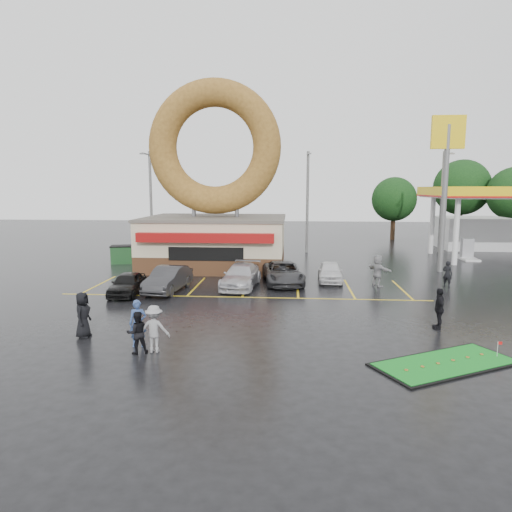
# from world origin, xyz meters

# --- Properties ---
(ground) EXTENTS (120.00, 120.00, 0.00)m
(ground) POSITION_xyz_m (0.00, 0.00, 0.00)
(ground) COLOR black
(ground) RESTS_ON ground
(donut_shop) EXTENTS (10.20, 8.70, 13.50)m
(donut_shop) POSITION_xyz_m (-3.00, 12.97, 4.46)
(donut_shop) COLOR #472B19
(donut_shop) RESTS_ON ground
(gas_station) EXTENTS (12.30, 13.65, 5.90)m
(gas_station) POSITION_xyz_m (20.00, 20.94, 3.70)
(gas_station) COLOR silver
(gas_station) RESTS_ON ground
(shell_sign) EXTENTS (2.20, 0.36, 10.60)m
(shell_sign) POSITION_xyz_m (13.00, 12.00, 7.38)
(shell_sign) COLOR slate
(shell_sign) RESTS_ON ground
(streetlight_left) EXTENTS (0.40, 2.21, 9.00)m
(streetlight_left) POSITION_xyz_m (-10.00, 19.92, 4.78)
(streetlight_left) COLOR slate
(streetlight_left) RESTS_ON ground
(streetlight_mid) EXTENTS (0.40, 2.21, 9.00)m
(streetlight_mid) POSITION_xyz_m (4.00, 20.92, 4.78)
(streetlight_mid) COLOR slate
(streetlight_mid) RESTS_ON ground
(streetlight_right) EXTENTS (0.40, 2.21, 9.00)m
(streetlight_right) POSITION_xyz_m (16.00, 21.92, 4.78)
(streetlight_right) COLOR slate
(streetlight_right) RESTS_ON ground
(tree_far_c) EXTENTS (6.30, 6.30, 9.00)m
(tree_far_c) POSITION_xyz_m (22.00, 34.00, 5.84)
(tree_far_c) COLOR #332114
(tree_far_c) RESTS_ON ground
(tree_far_d) EXTENTS (4.90, 4.90, 7.00)m
(tree_far_d) POSITION_xyz_m (14.00, 32.00, 4.53)
(tree_far_d) COLOR #332114
(tree_far_d) RESTS_ON ground
(car_black) EXTENTS (1.66, 3.71, 1.24)m
(car_black) POSITION_xyz_m (-6.32, 3.50, 0.62)
(car_black) COLOR black
(car_black) RESTS_ON ground
(car_dgrey) EXTENTS (2.01, 4.42, 1.41)m
(car_dgrey) POSITION_xyz_m (-4.32, 4.47, 0.70)
(car_dgrey) COLOR #2C2C2F
(car_dgrey) RESTS_ON ground
(car_silver) EXTENTS (2.32, 4.79, 1.34)m
(car_silver) POSITION_xyz_m (-0.33, 5.88, 0.67)
(car_silver) COLOR #B6B5BA
(car_silver) RESTS_ON ground
(car_grey) EXTENTS (2.86, 5.08, 1.34)m
(car_grey) POSITION_xyz_m (2.12, 7.07, 0.67)
(car_grey) COLOR #323235
(car_grey) RESTS_ON ground
(car_white) EXTENTS (1.61, 3.71, 1.25)m
(car_white) POSITION_xyz_m (5.04, 8.00, 0.62)
(car_white) COLOR silver
(car_white) RESTS_ON ground
(person_blue) EXTENTS (0.71, 0.55, 1.74)m
(person_blue) POSITION_xyz_m (-3.01, -4.46, 0.87)
(person_blue) COLOR #31477B
(person_blue) RESTS_ON ground
(person_blackjkt) EXTENTS (0.92, 0.85, 1.52)m
(person_blackjkt) POSITION_xyz_m (-2.79, -5.19, 0.76)
(person_blackjkt) COLOR black
(person_blackjkt) RESTS_ON ground
(person_hoodie) EXTENTS (1.11, 0.65, 1.70)m
(person_hoodie) POSITION_xyz_m (-2.23, -5.00, 0.85)
(person_hoodie) COLOR gray
(person_hoodie) RESTS_ON ground
(person_bystander) EXTENTS (0.60, 0.90, 1.81)m
(person_bystander) POSITION_xyz_m (-5.48, -3.65, 0.90)
(person_bystander) COLOR black
(person_bystander) RESTS_ON ground
(person_cameraman) EXTENTS (0.52, 1.04, 1.71)m
(person_cameraman) POSITION_xyz_m (8.75, -1.39, 0.86)
(person_cameraman) COLOR black
(person_cameraman) RESTS_ON ground
(person_walker_near) EXTENTS (1.46, 1.76, 1.89)m
(person_walker_near) POSITION_xyz_m (7.75, 6.83, 0.95)
(person_walker_near) COLOR #949396
(person_walker_near) RESTS_ON ground
(person_walker_far) EXTENTS (0.67, 0.63, 1.54)m
(person_walker_far) POSITION_xyz_m (11.83, 6.97, 0.77)
(person_walker_far) COLOR black
(person_walker_far) RESTS_ON ground
(dumpster) EXTENTS (2.04, 1.60, 1.30)m
(dumpster) POSITION_xyz_m (-10.41, 13.83, 0.65)
(dumpster) COLOR #1A441F
(dumpster) RESTS_ON ground
(putting_green) EXTENTS (5.34, 4.22, 0.62)m
(putting_green) POSITION_xyz_m (7.76, -5.42, 0.04)
(putting_green) COLOR black
(putting_green) RESTS_ON ground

